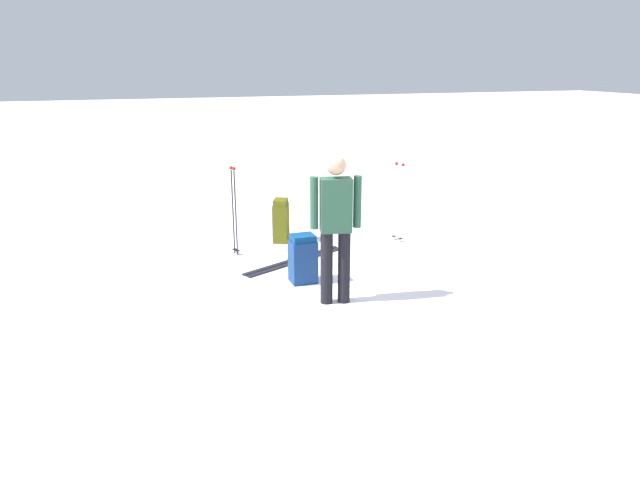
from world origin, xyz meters
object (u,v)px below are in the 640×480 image
(backpack_bright, at_px, (303,259))
(ski_poles_planted_near, at_px, (398,198))
(ski_pair_near, at_px, (295,261))
(backpack_large_dark, at_px, (281,221))
(ski_poles_planted_far, at_px, (234,206))
(skier_standing, at_px, (336,222))

(backpack_bright, height_order, ski_poles_planted_near, ski_poles_planted_near)
(ski_pair_near, xyz_separation_m, backpack_bright, (-0.78, 0.13, 0.29))
(ski_pair_near, distance_m, backpack_large_dark, 1.04)
(ski_pair_near, distance_m, ski_poles_planted_far, 1.16)
(ski_pair_near, bearing_deg, backpack_bright, 170.65)
(skier_standing, distance_m, backpack_bright, 1.00)
(backpack_large_dark, height_order, ski_poles_planted_far, ski_poles_planted_far)
(ski_poles_planted_far, bearing_deg, skier_standing, -160.85)
(skier_standing, bearing_deg, backpack_bright, 11.70)
(ski_pair_near, xyz_separation_m, backpack_large_dark, (0.99, -0.07, 0.31))
(backpack_large_dark, xyz_separation_m, ski_poles_planted_far, (-0.39, 0.78, 0.38))
(ski_poles_planted_near, bearing_deg, skier_standing, 137.94)
(ski_pair_near, relative_size, backpack_large_dark, 2.45)
(skier_standing, height_order, backpack_large_dark, skier_standing)
(skier_standing, relative_size, ski_poles_planted_far, 1.34)
(backpack_bright, distance_m, ski_poles_planted_far, 1.54)
(skier_standing, bearing_deg, backpack_large_dark, -1.12)
(skier_standing, relative_size, ski_poles_planted_near, 1.39)
(backpack_large_dark, distance_m, ski_poles_planted_near, 1.82)
(skier_standing, xyz_separation_m, ski_poles_planted_far, (2.11, 0.73, -0.25))
(backpack_large_dark, height_order, backpack_bright, backpack_large_dark)
(ski_poles_planted_near, height_order, ski_poles_planted_far, ski_poles_planted_far)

